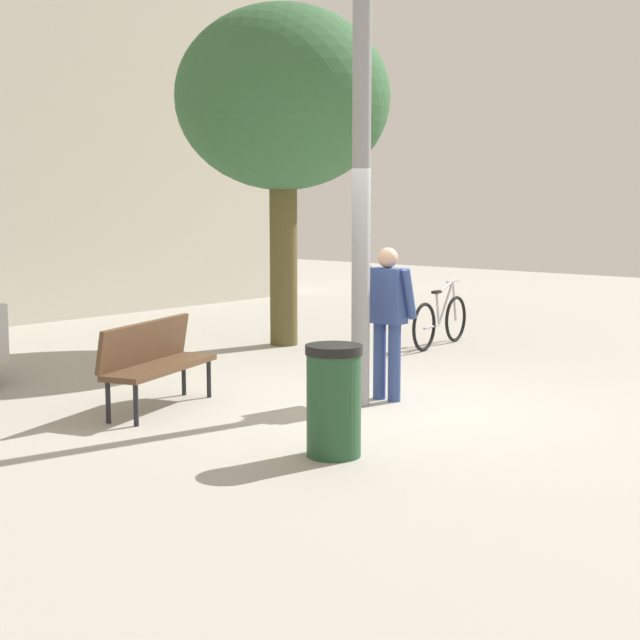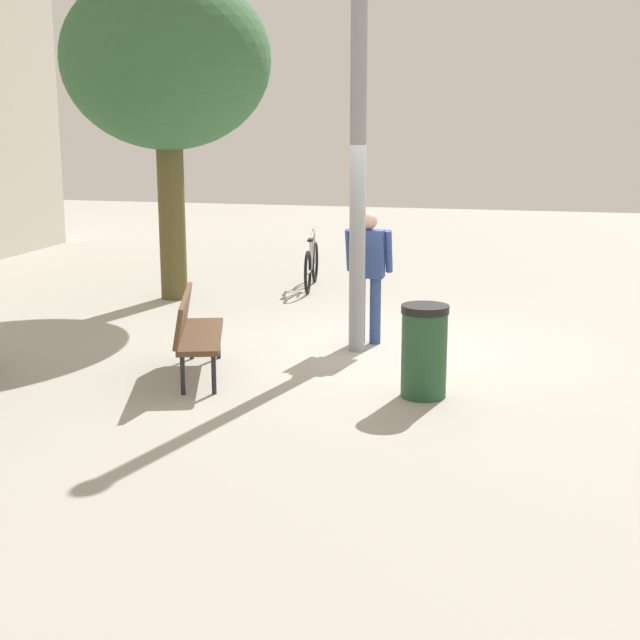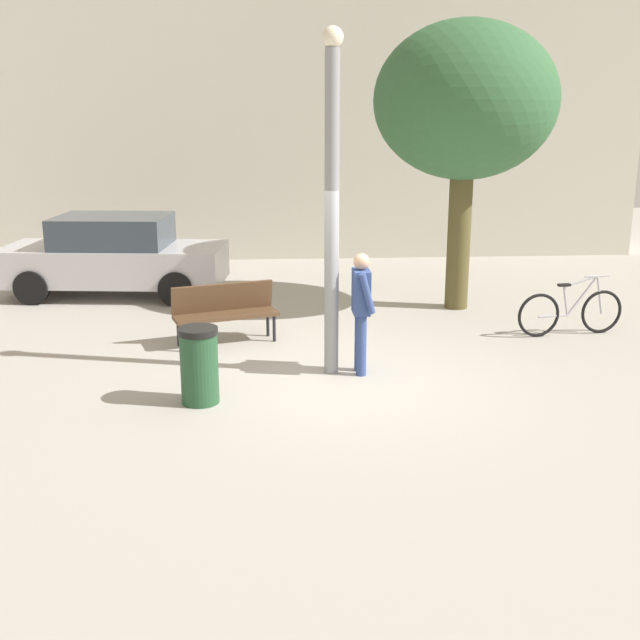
{
  "view_description": "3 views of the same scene",
  "coord_description": "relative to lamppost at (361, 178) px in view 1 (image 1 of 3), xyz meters",
  "views": [
    {
      "loc": [
        -7.81,
        -5.74,
        2.17
      ],
      "look_at": [
        -0.01,
        0.91,
        0.85
      ],
      "focal_mm": 52.31,
      "sensor_mm": 36.0,
      "label": 1
    },
    {
      "loc": [
        -10.87,
        -1.9,
        2.82
      ],
      "look_at": [
        -1.23,
        0.45,
        0.61
      ],
      "focal_mm": 51.38,
      "sensor_mm": 36.0,
      "label": 2
    },
    {
      "loc": [
        -0.94,
        -9.95,
        3.53
      ],
      "look_at": [
        -0.26,
        0.35,
        0.72
      ],
      "focal_mm": 43.76,
      "sensor_mm": 36.0,
      "label": 3
    }
  ],
  "objects": [
    {
      "name": "lamppost",
      "position": [
        0.0,
        0.0,
        0.0
      ],
      "size": [
        0.28,
        0.28,
        4.52
      ],
      "color": "gray",
      "rests_on": "ground_plane"
    },
    {
      "name": "plaza_tree",
      "position": [
        2.57,
        3.47,
        1.22
      ],
      "size": [
        3.16,
        3.16,
        5.01
      ],
      "color": "brown",
      "rests_on": "ground_plane"
    },
    {
      "name": "trash_bin",
      "position": [
        -1.71,
        -1.05,
        -1.91
      ],
      "size": [
        0.49,
        0.49,
        0.96
      ],
      "color": "#234C2D",
      "rests_on": "ground_plane"
    },
    {
      "name": "bicycle_silver",
      "position": [
        3.98,
        1.58,
        -2.02
      ],
      "size": [
        1.8,
        0.3,
        0.97
      ],
      "color": "black",
      "rests_on": "ground_plane"
    },
    {
      "name": "park_bench",
      "position": [
        -1.53,
        1.53,
        -1.85
      ],
      "size": [
        1.67,
        0.95,
        0.92
      ],
      "color": "#513823",
      "rests_on": "ground_plane"
    },
    {
      "name": "person_by_lamppost",
      "position": [
        0.4,
        -0.06,
        -1.43
      ],
      "size": [
        0.28,
        0.59,
        1.67
      ],
      "color": "#334784",
      "rests_on": "ground_plane"
    },
    {
      "name": "ground_plane",
      "position": [
        0.11,
        -0.26,
        -2.4
      ],
      "size": [
        36.0,
        36.0,
        0.0
      ],
      "primitive_type": "plane",
      "color": "#A8A399"
    }
  ]
}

